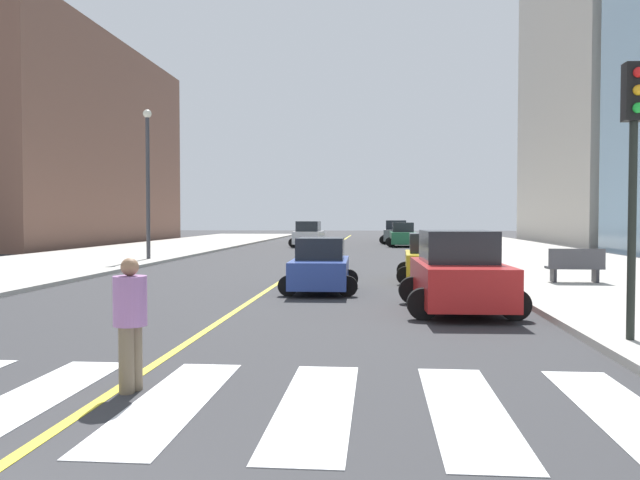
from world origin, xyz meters
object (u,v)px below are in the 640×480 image
at_px(car_blue_fourth, 320,266).
at_px(fire_hydrant, 479,255).
at_px(car_yellow_fifth, 430,259).
at_px(car_green_nearest, 403,235).
at_px(traffic_light_near_corner, 634,146).
at_px(car_gray_sixth, 396,233).
at_px(car_red_second, 459,274).
at_px(park_bench, 575,266).
at_px(pedestrian_crossing, 130,318).
at_px(street_lamp, 148,171).
at_px(car_white_third, 309,235).

distance_m(car_blue_fourth, fire_hydrant, 11.80).
bearing_deg(car_yellow_fifth, car_green_nearest, -88.32).
distance_m(car_blue_fourth, traffic_light_near_corner, 10.56).
bearing_deg(car_blue_fourth, car_gray_sixth, -96.54).
height_order(car_green_nearest, car_blue_fourth, car_green_nearest).
relative_size(car_gray_sixth, fire_hydrant, 5.22).
xyz_separation_m(car_red_second, car_gray_sixth, (-0.33, 41.17, 0.04)).
height_order(park_bench, fire_hydrant, park_bench).
bearing_deg(car_red_second, traffic_light_near_corner, 117.46).
xyz_separation_m(park_bench, pedestrian_crossing, (-9.70, -13.69, 0.28)).
bearing_deg(pedestrian_crossing, car_red_second, -19.85).
bearing_deg(traffic_light_near_corner, pedestrian_crossing, 24.65).
distance_m(car_gray_sixth, street_lamp, 28.29).
bearing_deg(car_yellow_fifth, car_red_second, 92.60).
bearing_deg(car_blue_fourth, car_yellow_fifth, -137.70).
bearing_deg(street_lamp, car_blue_fourth, -51.67).
height_order(car_yellow_fifth, street_lamp, street_lamp).
xyz_separation_m(park_bench, fire_hydrant, (-1.91, 7.91, -0.11)).
distance_m(car_green_nearest, car_yellow_fifth, 27.98).
height_order(car_gray_sixth, park_bench, car_gray_sixth).
bearing_deg(car_white_third, street_lamp, -108.67).
bearing_deg(fire_hydrant, car_yellow_fifth, -112.49).
relative_size(car_blue_fourth, pedestrian_crossing, 2.14).
distance_m(car_blue_fourth, car_yellow_fifth, 5.02).
distance_m(pedestrian_crossing, street_lamp, 26.13).
distance_m(traffic_light_near_corner, street_lamp, 26.48).
bearing_deg(car_blue_fourth, traffic_light_near_corner, 125.77).
xyz_separation_m(car_green_nearest, car_red_second, (-0.01, -35.27, 0.03)).
bearing_deg(car_white_third, car_blue_fourth, -81.76).
distance_m(car_red_second, car_yellow_fifth, 7.29).
xyz_separation_m(car_gray_sixth, fire_hydrant, (2.93, -27.38, -0.37)).
bearing_deg(car_red_second, car_yellow_fifth, -91.25).
distance_m(car_yellow_fifth, fire_hydrant, 7.04).
height_order(car_white_third, fire_hydrant, car_white_third).
bearing_deg(park_bench, fire_hydrant, 13.03).
height_order(car_white_third, traffic_light_near_corner, traffic_light_near_corner).
relative_size(pedestrian_crossing, fire_hydrant, 1.97).
xyz_separation_m(car_yellow_fifth, fire_hydrant, (2.69, 6.50, -0.22)).
xyz_separation_m(pedestrian_crossing, fire_hydrant, (7.79, 21.60, -0.39)).
bearing_deg(fire_hydrant, car_red_second, -100.68).
distance_m(car_green_nearest, fire_hydrant, 21.64).
distance_m(car_white_third, car_gray_sixth, 9.84).
bearing_deg(car_green_nearest, car_white_third, 7.12).
relative_size(traffic_light_near_corner, park_bench, 2.66).
distance_m(car_green_nearest, car_gray_sixth, 5.91).
bearing_deg(pedestrian_crossing, street_lamp, 33.22).
distance_m(traffic_light_near_corner, fire_hydrant, 18.34).
height_order(car_green_nearest, fire_hydrant, car_green_nearest).
bearing_deg(car_yellow_fifth, traffic_light_near_corner, 104.16).
xyz_separation_m(car_blue_fourth, park_bench, (8.23, 2.06, -0.09)).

